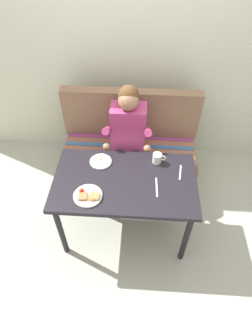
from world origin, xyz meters
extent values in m
plane|color=#A6AA9B|center=(0.00, 0.00, 0.00)|extent=(8.00, 8.00, 0.00)
cube|color=beige|center=(0.00, 1.27, 1.30)|extent=(4.40, 0.10, 2.60)
cube|color=black|center=(0.00, 0.00, 0.71)|extent=(1.20, 0.70, 0.04)
cylinder|color=black|center=(-0.54, -0.29, 0.34)|extent=(0.05, 0.05, 0.69)
cylinder|color=black|center=(0.54, -0.29, 0.34)|extent=(0.05, 0.05, 0.69)
cylinder|color=black|center=(-0.54, 0.29, 0.34)|extent=(0.05, 0.05, 0.69)
cylinder|color=black|center=(0.54, 0.29, 0.34)|extent=(0.05, 0.05, 0.69)
cube|color=#7E5E48|center=(0.00, 0.72, 0.20)|extent=(1.44, 0.56, 0.40)
cube|color=#8C5B47|center=(0.00, 0.72, 0.43)|extent=(1.40, 0.52, 0.06)
cube|color=#7E5E48|center=(0.00, 0.94, 0.73)|extent=(1.44, 0.12, 0.54)
cube|color=yellow|center=(0.00, 0.58, 0.46)|extent=(1.38, 0.05, 0.01)
cube|color=#336099|center=(0.00, 0.72, 0.46)|extent=(1.38, 0.05, 0.01)
cube|color=#93387A|center=(0.00, 0.86, 0.46)|extent=(1.38, 0.05, 0.01)
cube|color=#B03970|center=(-0.01, 0.66, 0.76)|extent=(0.34, 0.22, 0.48)
sphere|color=#9E7051|center=(-0.01, 0.64, 1.09)|extent=(0.19, 0.19, 0.19)
sphere|color=brown|center=(-0.01, 0.67, 1.12)|extent=(0.19, 0.19, 0.19)
cylinder|color=#B03970|center=(-0.20, 0.52, 0.83)|extent=(0.07, 0.29, 0.23)
cylinder|color=#B03970|center=(0.18, 0.52, 0.83)|extent=(0.07, 0.29, 0.23)
sphere|color=#9E7051|center=(-0.20, 0.40, 0.73)|extent=(0.07, 0.07, 0.07)
sphere|color=#9E7051|center=(0.18, 0.40, 0.73)|extent=(0.07, 0.07, 0.07)
cylinder|color=#232333|center=(-0.09, 0.49, 0.52)|extent=(0.09, 0.34, 0.09)
cylinder|color=#232333|center=(-0.09, 0.32, 0.26)|extent=(0.08, 0.08, 0.52)
cube|color=black|center=(-0.09, 0.26, 0.03)|extent=(0.09, 0.20, 0.05)
cylinder|color=#232333|center=(0.08, 0.49, 0.52)|extent=(0.09, 0.34, 0.09)
cylinder|color=#232333|center=(0.08, 0.32, 0.26)|extent=(0.08, 0.08, 0.52)
cube|color=black|center=(0.08, 0.26, 0.03)|extent=(0.09, 0.20, 0.05)
cylinder|color=white|center=(-0.28, -0.19, 0.74)|extent=(0.23, 0.23, 0.02)
cube|color=olive|center=(-0.32, -0.21, 0.76)|extent=(0.08, 0.09, 0.02)
cube|color=olive|center=(-0.22, -0.20, 0.76)|extent=(0.09, 0.08, 0.02)
sphere|color=red|center=(-0.33, -0.16, 0.76)|extent=(0.04, 0.04, 0.04)
ellipsoid|color=#CC6623|center=(-0.24, -0.22, 0.76)|extent=(0.06, 0.05, 0.02)
cylinder|color=white|center=(-0.23, 0.20, 0.74)|extent=(0.19, 0.19, 0.01)
ellipsoid|color=white|center=(-0.23, 0.20, 0.75)|extent=(0.09, 0.08, 0.01)
sphere|color=yellow|center=(-0.23, 0.20, 0.76)|extent=(0.03, 0.03, 0.03)
cylinder|color=white|center=(0.27, 0.23, 0.78)|extent=(0.08, 0.08, 0.09)
cylinder|color=brown|center=(0.27, 0.23, 0.81)|extent=(0.07, 0.07, 0.01)
torus|color=white|center=(0.32, 0.23, 0.78)|extent=(0.05, 0.01, 0.05)
cube|color=silver|center=(0.47, 0.12, 0.73)|extent=(0.04, 0.17, 0.00)
cube|color=silver|center=(0.26, -0.06, 0.73)|extent=(0.02, 0.20, 0.00)
camera|label=1|loc=(0.11, -1.54, 2.52)|focal=30.31mm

